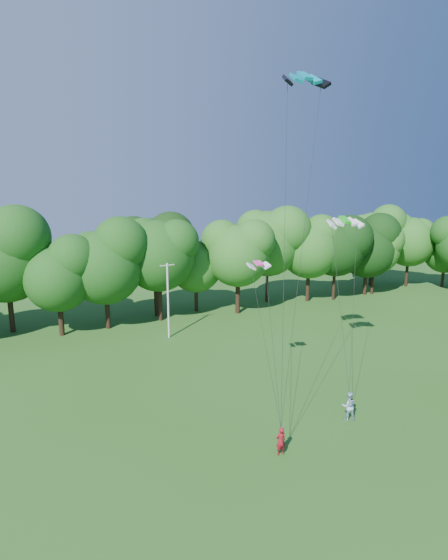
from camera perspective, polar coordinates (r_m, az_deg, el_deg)
name	(u,v)px	position (r m, az deg, el deg)	size (l,w,h in m)	color
ground	(322,551)	(21.76, 12.64, -31.27)	(160.00, 160.00, 0.00)	#235316
utility_pole	(168,300)	(43.72, -7.32, -2.57)	(1.52, 0.25, 7.61)	silver
kite_flyer_left	(281,441)	(26.39, 7.41, -20.14)	(0.61, 0.40, 1.66)	maroon
kite_flyer_right	(349,406)	(30.53, 15.96, -15.54)	(0.93, 0.72, 1.91)	#98B5D2
kite_teal	(305,76)	(28.09, 10.49, 24.75)	(2.79, 1.43, 0.72)	#048392
kite_green	(345,220)	(34.54, 15.49, 7.59)	(2.81, 1.66, 0.56)	green
kite_pink	(258,263)	(30.39, 4.52, 2.21)	(1.67, 0.91, 0.30)	#F9459C
tree_back_center	(154,247)	(50.73, -9.10, 4.22)	(8.95, 8.95, 13.01)	#312413
tree_back_east	(375,247)	(64.49, 19.11, 4.11)	(7.45, 7.45, 10.83)	#3A2817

